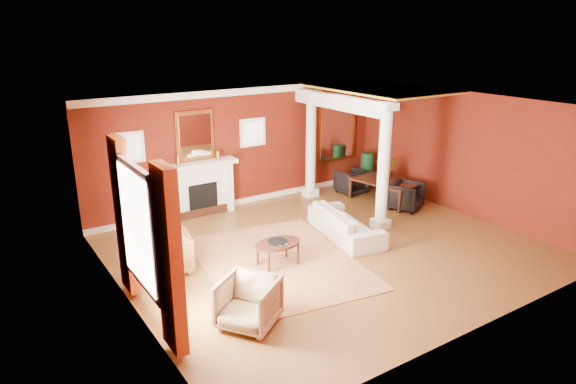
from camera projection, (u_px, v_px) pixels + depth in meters
ground at (328, 249)px, 10.42m from camera, size 8.00×8.00×0.00m
room_shell at (331, 152)px, 9.79m from camera, size 8.04×7.04×2.92m
fireplace at (200, 188)px, 12.17m from camera, size 1.85×0.42×1.29m
overmantel_mirror at (195, 135)px, 11.90m from camera, size 0.95×0.07×1.15m
flank_window_left at (129, 148)px, 11.13m from camera, size 0.70×0.07×0.70m
flank_window_right at (253, 132)px, 12.75m from camera, size 0.70×0.07×0.70m
left_window at (143, 235)px, 7.47m from camera, size 0.21×2.55×2.60m
column_front at (384, 166)px, 11.10m from camera, size 0.36×0.36×2.80m
column_back at (311, 143)px, 13.25m from camera, size 0.36×0.36×2.80m
header_beam at (339, 102)px, 12.01m from camera, size 0.30×3.20×0.32m
amber_ceiling at (380, 89)px, 12.41m from camera, size 2.30×3.40×0.04m
dining_mirror at (337, 131)px, 14.20m from camera, size 1.30×0.07×1.70m
chandelier at (379, 114)px, 12.67m from camera, size 0.60×0.62×0.75m
crown_trim at (243, 92)px, 12.30m from camera, size 8.00×0.08×0.16m
base_trim at (246, 200)px, 13.15m from camera, size 8.00×0.08×0.12m
rug at (278, 262)px, 9.84m from camera, size 3.31×4.09×0.01m
sofa at (346, 219)px, 10.91m from camera, size 1.01×2.18×0.82m
armchair_leopard at (168, 251)px, 9.35m from camera, size 0.86×0.90×0.81m
armchair_stripe at (248, 301)px, 7.64m from camera, size 1.09×1.10×0.83m
coffee_table at (278, 245)px, 9.59m from camera, size 0.93×0.93×0.47m
coffee_book at (276, 238)px, 9.45m from camera, size 0.17×0.02×0.23m
side_table at (163, 252)px, 8.22m from camera, size 0.53×0.53×1.33m
dining_table at (384, 184)px, 13.06m from camera, size 0.90×1.77×0.94m
dining_chair_near at (406, 195)px, 12.58m from camera, size 0.94×0.91×0.75m
dining_chair_far at (351, 180)px, 13.82m from camera, size 0.72×0.68×0.71m
green_urn at (367, 173)px, 14.35m from camera, size 0.41×0.41×0.99m
potted_plant at (386, 156)px, 12.89m from camera, size 0.67×0.73×0.51m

